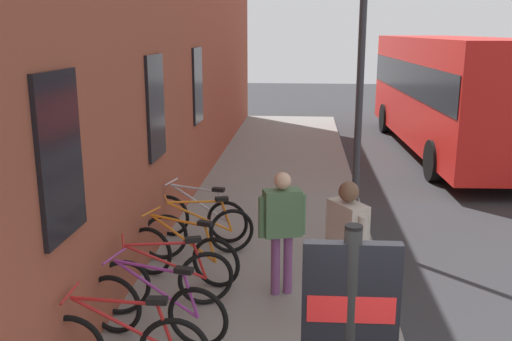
{
  "coord_description": "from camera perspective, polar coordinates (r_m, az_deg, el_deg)",
  "views": [
    {
      "loc": [
        -3.03,
        1.2,
        3.56
      ],
      "look_at": [
        4.84,
        1.87,
        1.59
      ],
      "focal_mm": 39.72,
      "sensor_mm": 36.0,
      "label": 1
    }
  ],
  "objects": [
    {
      "name": "bicycle_mid_rack",
      "position": [
        8.87,
        -5.76,
        -6.19
      ],
      "size": [
        0.71,
        1.69,
        0.97
      ],
      "color": "black",
      "rests_on": "sidewalk_pavement"
    },
    {
      "name": "pedestrian_near_bus",
      "position": [
        6.68,
        9.14,
        -6.84
      ],
      "size": [
        0.59,
        0.48,
        1.77
      ],
      "color": "maroon",
      "rests_on": "sidewalk_pavement"
    },
    {
      "name": "bicycle_beside_lamp",
      "position": [
        6.65,
        -10.11,
        -13.51
      ],
      "size": [
        0.55,
        1.74,
        0.97
      ],
      "color": "black",
      "rests_on": "sidewalk_pavement"
    },
    {
      "name": "sidewalk_pavement",
      "position": [
        11.58,
        1.9,
        -3.6
      ],
      "size": [
        24.0,
        3.5,
        0.12
      ],
      "primitive_type": "cube",
      "color": "gray",
      "rests_on": "ground"
    },
    {
      "name": "ground",
      "position": [
        9.95,
        17.44,
        -7.64
      ],
      "size": [
        60.0,
        60.0,
        0.0
      ],
      "primitive_type": "plane",
      "color": "#2D2D30"
    },
    {
      "name": "pedestrian_crossing_street",
      "position": [
        7.4,
        2.65,
        -5.09
      ],
      "size": [
        0.37,
        0.61,
        1.67
      ],
      "color": "#723F72",
      "rests_on": "sidewalk_pavement"
    },
    {
      "name": "bicycle_leaning_wall",
      "position": [
        7.3,
        -9.15,
        -10.88
      ],
      "size": [
        0.71,
        1.69,
        0.97
      ],
      "color": "black",
      "rests_on": "sidewalk_pavement"
    },
    {
      "name": "bicycle_by_door",
      "position": [
        8.04,
        -7.41,
        -8.4
      ],
      "size": [
        0.67,
        1.71,
        0.97
      ],
      "color": "black",
      "rests_on": "sidewalk_pavement"
    },
    {
      "name": "bicycle_end_of_row",
      "position": [
        9.56,
        -5.81,
        -4.68
      ],
      "size": [
        0.57,
        1.74,
        0.97
      ],
      "color": "black",
      "rests_on": "sidewalk_pavement"
    },
    {
      "name": "city_bus",
      "position": [
        17.55,
        18.86,
        7.89
      ],
      "size": [
        10.59,
        2.94,
        3.35
      ],
      "color": "red",
      "rests_on": "ground"
    },
    {
      "name": "street_lamp",
      "position": [
        9.37,
        10.59,
        11.93
      ],
      "size": [
        0.28,
        0.28,
        5.31
      ],
      "color": "#333338",
      "rests_on": "sidewalk_pavement"
    }
  ]
}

